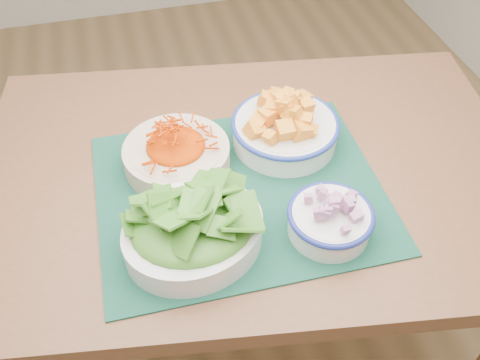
% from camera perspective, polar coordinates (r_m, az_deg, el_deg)
% --- Properties ---
extents(ground, '(4.00, 4.00, 0.00)m').
position_cam_1_polar(ground, '(1.69, -11.18, -17.22)').
color(ground, '#A17C4E').
rests_on(ground, ground).
extents(table, '(1.18, 0.88, 0.75)m').
position_cam_1_polar(table, '(1.14, 1.18, -2.64)').
color(table, brown).
rests_on(table, ground).
extents(placemat, '(0.54, 0.44, 0.00)m').
position_cam_1_polar(placemat, '(1.00, -0.00, -1.27)').
color(placemat, '#0A2E23').
rests_on(placemat, table).
extents(carrot_bowl, '(0.22, 0.22, 0.07)m').
position_cam_1_polar(carrot_bowl, '(1.03, -6.81, 3.03)').
color(carrot_bowl, beige).
rests_on(carrot_bowl, placemat).
extents(squash_bowl, '(0.23, 0.23, 0.10)m').
position_cam_1_polar(squash_bowl, '(1.07, 4.86, 5.97)').
color(squash_bowl, silver).
rests_on(squash_bowl, placemat).
extents(lettuce_bowl, '(0.29, 0.27, 0.11)m').
position_cam_1_polar(lettuce_bowl, '(0.89, -5.06, -4.89)').
color(lettuce_bowl, silver).
rests_on(lettuce_bowl, placemat).
extents(onion_bowl, '(0.17, 0.17, 0.07)m').
position_cam_1_polar(onion_bowl, '(0.92, 9.62, -3.94)').
color(onion_bowl, silver).
rests_on(onion_bowl, placemat).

